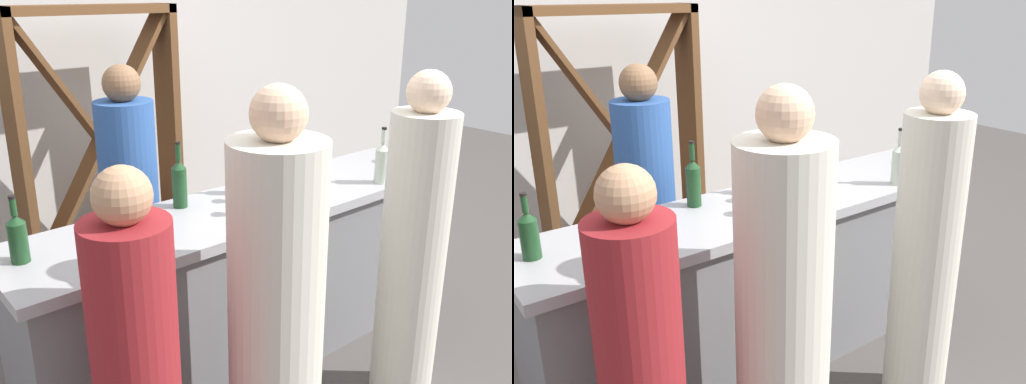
% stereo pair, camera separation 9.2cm
% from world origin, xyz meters
% --- Properties ---
extents(ground_plane, '(12.00, 12.00, 0.00)m').
position_xyz_m(ground_plane, '(0.00, 0.00, 0.00)').
color(ground_plane, '#4C4744').
extents(back_wall, '(8.00, 0.10, 2.80)m').
position_xyz_m(back_wall, '(0.00, 2.20, 1.40)').
color(back_wall, '#BCB7B2').
rests_on(back_wall, ground).
extents(bar_counter, '(2.56, 0.60, 0.92)m').
position_xyz_m(bar_counter, '(0.00, 0.00, 0.46)').
color(bar_counter, slate).
rests_on(bar_counter, ground).
extents(wine_rack, '(1.19, 0.28, 1.84)m').
position_xyz_m(wine_rack, '(-0.08, 1.65, 0.92)').
color(wine_rack, brown).
rests_on(wine_rack, ground).
extents(wine_bottle_leftmost_olive_green, '(0.07, 0.07, 0.28)m').
position_xyz_m(wine_bottle_leftmost_olive_green, '(-1.15, 0.06, 1.02)').
color(wine_bottle_leftmost_olive_green, '#193D1E').
rests_on(wine_bottle_leftmost_olive_green, bar_counter).
extents(wine_bottle_second_left_olive_green, '(0.07, 0.07, 0.33)m').
position_xyz_m(wine_bottle_second_left_olive_green, '(-0.34, 0.18, 1.05)').
color(wine_bottle_second_left_olive_green, '#193D1E').
rests_on(wine_bottle_second_left_olive_green, bar_counter).
extents(wine_bottle_center_dark_green, '(0.07, 0.07, 0.32)m').
position_xyz_m(wine_bottle_center_dark_green, '(0.07, 0.09, 1.04)').
color(wine_bottle_center_dark_green, black).
rests_on(wine_bottle_center_dark_green, bar_counter).
extents(wine_bottle_second_right_clear_pale, '(0.08, 0.08, 0.33)m').
position_xyz_m(wine_bottle_second_right_clear_pale, '(0.19, -0.01, 1.04)').
color(wine_bottle_second_right_clear_pale, '#B7C6B2').
rests_on(wine_bottle_second_right_clear_pale, bar_counter).
extents(wine_bottle_rightmost_amber_brown, '(0.08, 0.08, 0.28)m').
position_xyz_m(wine_bottle_rightmost_amber_brown, '(0.39, 0.13, 1.03)').
color(wine_bottle_rightmost_amber_brown, '#331E0F').
rests_on(wine_bottle_rightmost_amber_brown, bar_counter).
extents(wine_bottle_far_right_clear_pale, '(0.07, 0.07, 0.31)m').
position_xyz_m(wine_bottle_far_right_clear_pale, '(0.72, -0.21, 1.04)').
color(wine_bottle_far_right_clear_pale, '#B7C6B2').
rests_on(wine_bottle_far_right_clear_pale, bar_counter).
extents(wine_glass_near_left, '(0.07, 0.07, 0.15)m').
position_xyz_m(wine_glass_near_left, '(-0.12, -0.14, 1.03)').
color(wine_glass_near_left, white).
rests_on(wine_glass_near_left, bar_counter).
extents(wine_glass_near_center, '(0.08, 0.08, 0.16)m').
position_xyz_m(wine_glass_near_center, '(1.18, -0.06, 1.03)').
color(wine_glass_near_center, white).
rests_on(wine_glass_near_center, bar_counter).
extents(wine_glass_near_right, '(0.07, 0.07, 0.16)m').
position_xyz_m(wine_glass_near_right, '(-0.01, -0.00, 1.03)').
color(wine_glass_near_right, white).
rests_on(wine_glass_near_right, bar_counter).
extents(person_left_guest, '(0.34, 0.34, 1.62)m').
position_xyz_m(person_left_guest, '(0.37, -0.70, 0.76)').
color(person_left_guest, beige).
rests_on(person_left_guest, ground).
extents(person_center_guest, '(0.39, 0.39, 1.64)m').
position_xyz_m(person_center_guest, '(-0.43, -0.65, 0.75)').
color(person_center_guest, beige).
rests_on(person_center_guest, ground).
extents(person_right_guest, '(0.31, 0.31, 1.43)m').
position_xyz_m(person_right_guest, '(-0.99, -0.55, 0.67)').
color(person_right_guest, maroon).
rests_on(person_right_guest, ground).
extents(person_server_behind, '(0.33, 0.33, 1.57)m').
position_xyz_m(person_server_behind, '(-0.37, 0.66, 0.73)').
color(person_server_behind, '#284C8C').
rests_on(person_server_behind, ground).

